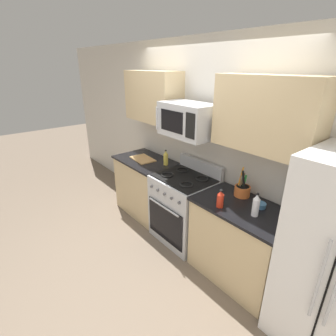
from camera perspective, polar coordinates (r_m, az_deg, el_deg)
The scene contains 14 objects.
ground_plane at distance 3.45m, azimuth -4.78°, elevation -19.00°, with size 16.00×16.00×0.00m, color #6B5B4C.
wall_back at distance 3.41m, azimuth 8.72°, elevation 5.42°, with size 8.00×0.10×2.60m, color beige.
counter_left at distance 4.11m, azimuth -4.89°, elevation -4.06°, with size 1.00×0.64×0.91m.
range_oven at distance 3.49m, azimuth 3.55°, elevation -8.84°, with size 0.76×0.68×1.09m.
counter_right at distance 3.02m, azimuth 15.65°, elevation -15.72°, with size 1.03×0.64×0.91m.
microwave at distance 3.07m, azimuth 4.47°, elevation 10.71°, with size 0.69×0.44×0.39m.
upper_cabinets_left at distance 3.81m, azimuth -3.44°, elevation 15.67°, with size 0.99×0.34×0.70m.
upper_cabinets_right at distance 2.59m, azimuth 21.20°, elevation 11.10°, with size 1.02×0.34×0.70m.
utensil_crock at distance 2.95m, azimuth 16.30°, elevation -4.77°, with size 0.17×0.17×0.32m.
cutting_board at distance 3.94m, azimuth -5.67°, elevation 2.04°, with size 0.39×0.26×0.02m, color tan.
bottle_vinegar at distance 2.60m, azimuth 19.11°, elevation -7.92°, with size 0.07×0.07×0.24m.
bottle_oil at distance 3.68m, azimuth -0.50°, elevation 2.23°, with size 0.07×0.07×0.22m.
bottle_hot_sauce at distance 2.66m, azimuth 11.63°, elevation -6.86°, with size 0.07×0.07×0.19m.
prep_bowl at distance 2.80m, azimuth 19.90°, elevation -7.77°, with size 0.13×0.13×0.05m.
Camera 1 is at (2.17, -1.42, 2.28)m, focal length 27.19 mm.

